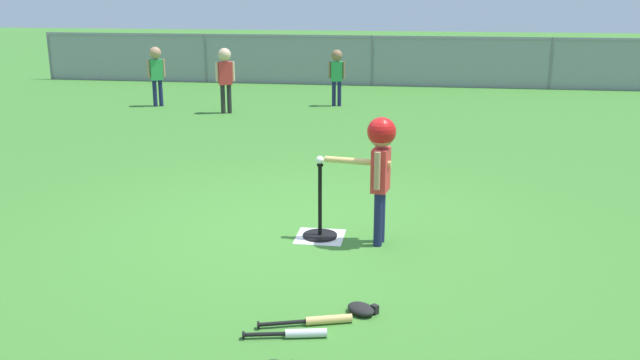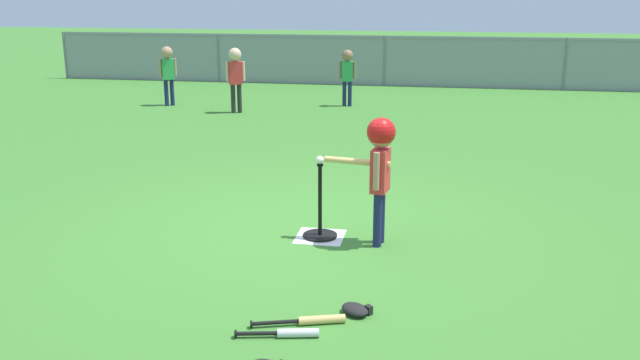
# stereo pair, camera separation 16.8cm
# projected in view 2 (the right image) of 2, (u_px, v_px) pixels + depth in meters

# --- Properties ---
(ground_plane) EXTENTS (60.00, 60.00, 0.00)m
(ground_plane) POSITION_uv_depth(u_px,v_px,m) (299.00, 230.00, 6.54)
(ground_plane) COLOR #3D7A2D
(home_plate) EXTENTS (0.44, 0.44, 0.01)m
(home_plate) POSITION_uv_depth(u_px,v_px,m) (320.00, 236.00, 6.36)
(home_plate) COLOR white
(home_plate) RESTS_ON ground_plane
(batting_tee) EXTENTS (0.32, 0.32, 0.70)m
(batting_tee) POSITION_uv_depth(u_px,v_px,m) (320.00, 225.00, 6.33)
(batting_tee) COLOR black
(batting_tee) RESTS_ON ground_plane
(baseball_on_tee) EXTENTS (0.07, 0.07, 0.07)m
(baseball_on_tee) POSITION_uv_depth(u_px,v_px,m) (320.00, 160.00, 6.16)
(baseball_on_tee) COLOR white
(baseball_on_tee) RESTS_ON batting_tee
(batter_child) EXTENTS (0.63, 0.33, 1.16)m
(batter_child) POSITION_uv_depth(u_px,v_px,m) (380.00, 155.00, 5.96)
(batter_child) COLOR #191E4C
(batter_child) RESTS_ON ground_plane
(fielder_deep_right) EXTENTS (0.33, 0.23, 1.18)m
(fielder_deep_right) POSITION_uv_depth(u_px,v_px,m) (235.00, 71.00, 12.36)
(fielder_deep_right) COLOR #262626
(fielder_deep_right) RESTS_ON ground_plane
(fielder_near_left) EXTENTS (0.32, 0.21, 1.08)m
(fielder_near_left) POSITION_uv_depth(u_px,v_px,m) (347.00, 70.00, 13.08)
(fielder_near_left) COLOR #191E4C
(fielder_near_left) RESTS_ON ground_plane
(fielder_deep_left) EXTENTS (0.30, 0.23, 1.14)m
(fielder_deep_left) POSITION_uv_depth(u_px,v_px,m) (168.00, 68.00, 13.13)
(fielder_deep_left) COLOR #191E4C
(fielder_deep_left) RESTS_ON ground_plane
(spare_bat_silver) EXTENTS (0.56, 0.17, 0.06)m
(spare_bat_silver) POSITION_uv_depth(u_px,v_px,m) (289.00, 333.00, 4.54)
(spare_bat_silver) COLOR silver
(spare_bat_silver) RESTS_ON ground_plane
(spare_bat_wood) EXTENTS (0.64, 0.25, 0.06)m
(spare_bat_wood) POSITION_uv_depth(u_px,v_px,m) (312.00, 320.00, 4.71)
(spare_bat_wood) COLOR #DBB266
(spare_bat_wood) RESTS_ON ground_plane
(glove_outfield_drop) EXTENTS (0.27, 0.26, 0.07)m
(glove_outfield_drop) POSITION_uv_depth(u_px,v_px,m) (356.00, 309.00, 4.86)
(glove_outfield_drop) COLOR black
(glove_outfield_drop) RESTS_ON ground_plane
(outfield_fence) EXTENTS (16.06, 0.06, 1.15)m
(outfield_fence) POSITION_uv_depth(u_px,v_px,m) (385.00, 59.00, 15.80)
(outfield_fence) COLOR slate
(outfield_fence) RESTS_ON ground_plane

